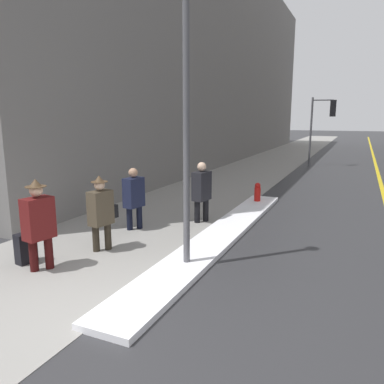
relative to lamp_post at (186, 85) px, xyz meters
The scene contains 13 objects.
ground_plane 3.98m from the lamp_post, 97.48° to the right, with size 160.00×160.00×0.00m, color #2D2D30.
sidewalk_slab 13.40m from the lamp_post, 100.16° to the left, with size 4.00×80.00×0.01m.
road_centre_stripe 13.71m from the lamp_post, 73.82° to the left, with size 0.16×80.00×0.00m.
snow_bank_curb 3.76m from the lamp_post, 90.77° to the left, with size 0.88×8.96×0.11m.
building_facade_left 19.45m from the lamp_post, 112.29° to the left, with size 6.00×36.00×12.61m.
lamp_post is the anchor object (origin of this frame).
traffic_light_near 16.47m from the lamp_post, 87.13° to the left, with size 1.30×0.46×3.84m.
pedestrian_in_fedora 3.55m from the lamp_post, 152.68° to the right, with size 0.39×0.57×1.70m.
pedestrian_with_shoulder_bag 3.13m from the lamp_post, behind, with size 0.37×0.72×1.60m.
pedestrian_in_glasses 3.66m from the lamp_post, 143.33° to the left, with size 0.38×0.54×1.55m.
pedestrian_nearside 3.89m from the lamp_post, 107.58° to the left, with size 0.39×0.57×1.61m.
rolling_suitcase 4.29m from the lamp_post, 159.22° to the right, with size 0.28×0.39×0.95m.
fire_hydrant 6.33m from the lamp_post, 91.05° to the left, with size 0.20×0.20×0.70m.
Camera 1 is at (3.08, -3.76, 2.75)m, focal length 35.00 mm.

